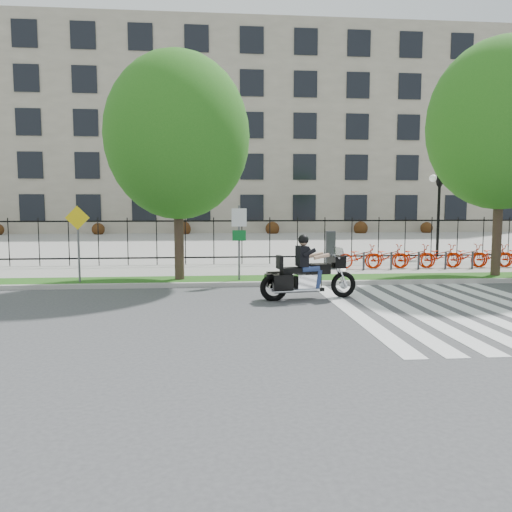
{
  "coord_description": "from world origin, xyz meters",
  "views": [
    {
      "loc": [
        -1.28,
        -12.04,
        2.63
      ],
      "look_at": [
        0.05,
        3.0,
        1.11
      ],
      "focal_mm": 35.0,
      "sensor_mm": 36.0,
      "label": 1
    }
  ],
  "objects": [
    {
      "name": "lamp_post_right",
      "position": [
        10.0,
        12.0,
        3.21
      ],
      "size": [
        1.06,
        0.7,
        4.25
      ],
      "color": "black",
      "rests_on": "ground"
    },
    {
      "name": "bike_share_station",
      "position": [
        8.9,
        7.2,
        0.63
      ],
      "size": [
        11.08,
        0.86,
        1.5
      ],
      "color": "#2D2D33",
      "rests_on": "sidewalk"
    },
    {
      "name": "sign_pole_regulatory",
      "position": [
        -0.37,
        4.58,
        1.74
      ],
      "size": [
        0.5,
        0.09,
        2.5
      ],
      "color": "#59595B",
      "rests_on": "grass_verge"
    },
    {
      "name": "street_tree_2",
      "position": [
        8.89,
        4.95,
        5.47
      ],
      "size": [
        5.18,
        5.18,
        8.31
      ],
      "color": "#32221B",
      "rests_on": "grass_verge"
    },
    {
      "name": "grass_verge",
      "position": [
        0.0,
        4.95,
        0.07
      ],
      "size": [
        60.0,
        1.5,
        0.15
      ],
      "primitive_type": "cube",
      "color": "#1B4E13",
      "rests_on": "ground"
    },
    {
      "name": "crosswalk_stripes",
      "position": [
        4.83,
        0.0,
        0.01
      ],
      "size": [
        5.7,
        8.0,
        0.01
      ],
      "primitive_type": null,
      "color": "silver",
      "rests_on": "ground"
    },
    {
      "name": "street_tree_1",
      "position": [
        -2.39,
        4.95,
        4.93
      ],
      "size": [
        4.8,
        4.8,
        7.55
      ],
      "color": "#32221B",
      "rests_on": "grass_verge"
    },
    {
      "name": "motorcycle_rider",
      "position": [
        1.43,
        1.73,
        0.74
      ],
      "size": [
        2.85,
        1.04,
        2.21
      ],
      "color": "black",
      "rests_on": "ground"
    },
    {
      "name": "iron_fence",
      "position": [
        0.0,
        9.2,
        1.15
      ],
      "size": [
        30.0,
        0.06,
        2.0
      ],
      "primitive_type": null,
      "color": "black",
      "rests_on": "sidewalk"
    },
    {
      "name": "ground",
      "position": [
        0.0,
        0.0,
        0.0
      ],
      "size": [
        120.0,
        120.0,
        0.0
      ],
      "primitive_type": "plane",
      "color": "#3D3D40",
      "rests_on": "ground"
    },
    {
      "name": "plaza",
      "position": [
        0.0,
        25.0,
        0.05
      ],
      "size": [
        80.0,
        34.0,
        0.1
      ],
      "primitive_type": "cube",
      "color": "gray",
      "rests_on": "ground"
    },
    {
      "name": "curb",
      "position": [
        0.0,
        4.1,
        0.07
      ],
      "size": [
        60.0,
        0.2,
        0.15
      ],
      "primitive_type": "cube",
      "color": "#A29E98",
      "rests_on": "ground"
    },
    {
      "name": "sidewalk",
      "position": [
        0.0,
        7.45,
        0.07
      ],
      "size": [
        60.0,
        3.5,
        0.15
      ],
      "primitive_type": "cube",
      "color": "gray",
      "rests_on": "ground"
    },
    {
      "name": "office_building",
      "position": [
        0.0,
        44.92,
        9.97
      ],
      "size": [
        60.0,
        21.9,
        20.15
      ],
      "color": "gray",
      "rests_on": "ground"
    },
    {
      "name": "sign_pole_warning",
      "position": [
        -5.61,
        4.58,
        1.74
      ],
      "size": [
        0.78,
        0.09,
        2.49
      ],
      "color": "#59595B",
      "rests_on": "grass_verge"
    }
  ]
}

